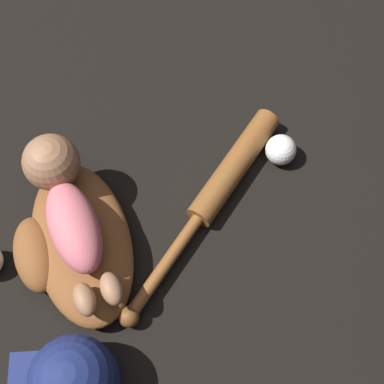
# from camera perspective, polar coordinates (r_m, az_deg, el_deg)

# --- Properties ---
(ground_plane) EXTENTS (6.00, 6.00, 0.00)m
(ground_plane) POSITION_cam_1_polar(r_m,az_deg,el_deg) (1.19, -12.78, -5.78)
(ground_plane) COLOR black
(baseball_glove) EXTENTS (0.42, 0.32, 0.08)m
(baseball_glove) POSITION_cam_1_polar(r_m,az_deg,el_deg) (1.15, -12.44, -5.40)
(baseball_glove) COLOR brown
(baseball_glove) RESTS_ON ground
(baby_figure) EXTENTS (0.38, 0.19, 0.12)m
(baby_figure) POSITION_cam_1_polar(r_m,az_deg,el_deg) (1.09, -13.40, -0.92)
(baby_figure) COLOR #D16670
(baby_figure) RESTS_ON baseball_glove
(baseball_bat) EXTENTS (0.23, 0.56, 0.06)m
(baseball_bat) POSITION_cam_1_polar(r_m,az_deg,el_deg) (1.19, 3.05, 0.61)
(baseball_bat) COLOR brown
(baseball_bat) RESTS_ON ground
(baseball) EXTENTS (0.07, 0.07, 0.07)m
(baseball) POSITION_cam_1_polar(r_m,az_deg,el_deg) (1.24, 9.45, 4.46)
(baseball) COLOR white
(baseball) RESTS_ON ground
(baseball_cap) EXTENTS (0.22, 0.24, 0.16)m
(baseball_cap) POSITION_cam_1_polar(r_m,az_deg,el_deg) (1.05, -12.50, -19.02)
(baseball_cap) COLOR navy
(baseball_cap) RESTS_ON ground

